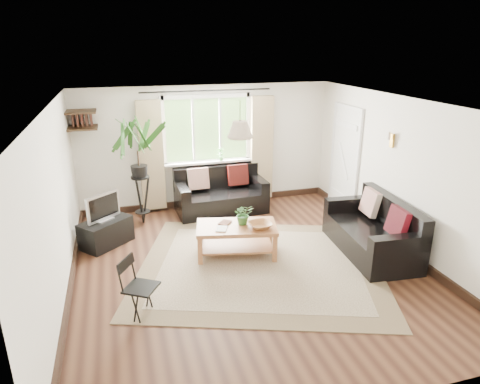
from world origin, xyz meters
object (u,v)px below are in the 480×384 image
object	(u,v)px
tv_stand	(106,232)
palm_stand	(140,173)
sofa_right	(371,228)
sofa_back	(221,192)
folding_chair	(141,288)
coffee_table	(237,240)

from	to	relation	value
tv_stand	palm_stand	distance (m)	1.25
sofa_right	palm_stand	world-z (taller)	palm_stand
sofa_back	folding_chair	world-z (taller)	sofa_back
sofa_right	tv_stand	distance (m)	4.26
sofa_back	palm_stand	size ratio (longest dim) A/B	0.89
palm_stand	coffee_table	bearing A→B (deg)	-52.30
sofa_back	sofa_right	size ratio (longest dim) A/B	0.98
coffee_table	tv_stand	bearing A→B (deg)	154.41
sofa_back	folding_chair	bearing A→B (deg)	-121.99
sofa_back	palm_stand	distance (m)	1.62
coffee_table	palm_stand	size ratio (longest dim) A/B	0.63
palm_stand	sofa_right	bearing A→B (deg)	-33.26
tv_stand	sofa_back	bearing A→B (deg)	-18.14
sofa_right	palm_stand	size ratio (longest dim) A/B	0.91
tv_stand	folding_chair	xyz separation A→B (m)	(0.43, -2.14, 0.16)
tv_stand	palm_stand	xyz separation A→B (m)	(0.64, 0.76, 0.75)
palm_stand	sofa_back	bearing A→B (deg)	4.99
sofa_back	tv_stand	bearing A→B (deg)	-159.83
sofa_right	coffee_table	distance (m)	2.12
sofa_back	folding_chair	size ratio (longest dim) A/B	2.28
coffee_table	folding_chair	bearing A→B (deg)	-141.74
sofa_right	coffee_table	world-z (taller)	sofa_right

